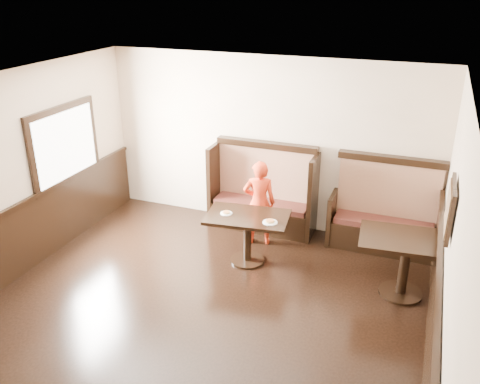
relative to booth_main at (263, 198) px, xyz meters
The scene contains 9 objects.
ground 3.34m from the booth_main, 90.00° to the right, with size 7.00×7.00×0.00m, color black.
room_shell 3.03m from the booth_main, 95.65° to the right, with size 7.00×7.00×7.00m.
booth_main is the anchor object (origin of this frame).
booth_neighbor 1.95m from the booth_main, ahead, with size 1.65×0.72×1.45m.
table_main 1.16m from the booth_main, 82.76° to the right, with size 1.25×0.87×0.75m.
table_neighbor 2.64m from the booth_main, 27.46° to the right, with size 1.27×0.89×0.84m.
child 0.58m from the booth_main, 78.08° to the right, with size 0.50×0.33×1.37m, color red.
pizza_plate_left 1.23m from the booth_main, 97.76° to the right, with size 0.17×0.17×0.03m.
pizza_plate_right 1.37m from the booth_main, 67.63° to the right, with size 0.21×0.21×0.04m.
Camera 1 is at (2.38, -3.98, 3.91)m, focal length 38.00 mm.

